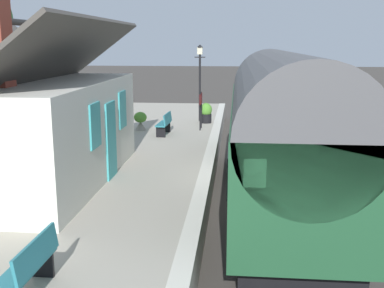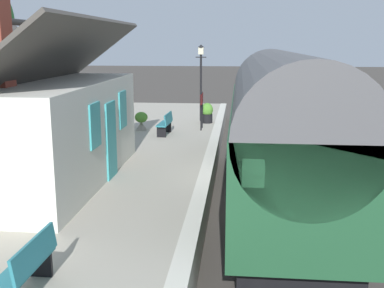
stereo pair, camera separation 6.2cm
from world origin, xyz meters
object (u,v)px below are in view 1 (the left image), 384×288
object	(u,v)px
bench_mid_platform	(165,123)
planter_under_sign	(140,121)
station_building	(31,127)
train	(281,130)
lamp_post_platform	(200,68)
planter_corner_building	(206,113)
planter_edge_far	(80,128)
bench_by_lamp	(30,265)
station_sign_board	(201,102)

from	to	relation	value
bench_mid_platform	planter_under_sign	bearing A→B (deg)	51.65
station_building	bench_mid_platform	xyz separation A→B (m)	(6.78, -2.57, -1.00)
station_building	planter_under_sign	size ratio (longest dim) A/B	9.74
train	lamp_post_platform	distance (m)	10.00
train	planter_under_sign	size ratio (longest dim) A/B	14.23
bench_mid_platform	planter_corner_building	size ratio (longest dim) A/B	1.53
station_building	planter_under_sign	xyz separation A→B (m)	(7.72, -1.37, -1.08)
planter_corner_building	lamp_post_platform	bearing A→B (deg)	31.53
planter_under_sign	planter_corner_building	bearing A→B (deg)	-51.74
lamp_post_platform	planter_under_sign	bearing A→B (deg)	138.62
planter_corner_building	planter_edge_far	bearing A→B (deg)	125.75
train	planter_under_sign	xyz separation A→B (m)	(6.83, 5.29, -0.94)
station_building	bench_by_lamp	world-z (taller)	station_building
bench_mid_platform	lamp_post_platform	distance (m)	4.28
lamp_post_platform	planter_corner_building	bearing A→B (deg)	-148.47
planter_corner_building	planter_under_sign	xyz separation A→B (m)	(-2.11, 2.67, -0.07)
train	lamp_post_platform	xyz separation A→B (m)	(9.48, 2.95, 1.17)
bench_by_lamp	planter_corner_building	bearing A→B (deg)	-5.82
bench_mid_platform	lamp_post_platform	world-z (taller)	lamp_post_platform
planter_edge_far	train	bearing A→B (deg)	-126.01
train	planter_corner_building	xyz separation A→B (m)	(8.94, 2.62, -0.87)
station_sign_board	planter_edge_far	bearing A→B (deg)	111.10
station_building	planter_edge_far	distance (m)	6.49
bench_mid_platform	station_sign_board	bearing A→B (deg)	-44.37
bench_mid_platform	planter_corner_building	world-z (taller)	planter_corner_building
station_building	planter_under_sign	distance (m)	7.92
bench_mid_platform	train	bearing A→B (deg)	-145.19
train	planter_edge_far	size ratio (longest dim) A/B	14.24
planter_corner_building	station_building	bearing A→B (deg)	157.64
train	station_sign_board	distance (m)	7.77
train	planter_edge_far	xyz separation A→B (m)	(5.44, 7.48, -1.06)
planter_corner_building	lamp_post_platform	world-z (taller)	lamp_post_platform
station_building	station_sign_board	world-z (taller)	station_building
train	planter_edge_far	bearing A→B (deg)	53.99
bench_mid_platform	planter_edge_far	distance (m)	3.43
train	station_building	distance (m)	6.72
bench_mid_platform	lamp_post_platform	bearing A→B (deg)	-17.57
planter_corner_building	station_sign_board	xyz separation A→B (m)	(-1.67, 0.12, 0.72)
train	station_building	world-z (taller)	station_building
station_building	bench_by_lamp	bearing A→B (deg)	-157.03
station_building	planter_edge_far	size ratio (longest dim) A/B	9.75
bench_mid_platform	planter_edge_far	world-z (taller)	bench_mid_platform
planter_corner_building	train	bearing A→B (deg)	-163.67
bench_by_lamp	planter_under_sign	xyz separation A→B (m)	(13.51, 1.08, -0.08)
planter_under_sign	lamp_post_platform	bearing A→B (deg)	-41.38
bench_by_lamp	planter_under_sign	world-z (taller)	bench_by_lamp
train	planter_corner_building	world-z (taller)	train
bench_mid_platform	bench_by_lamp	world-z (taller)	same
planter_under_sign	bench_mid_platform	bearing A→B (deg)	-128.35
planter_corner_building	planter_under_sign	world-z (taller)	planter_corner_building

